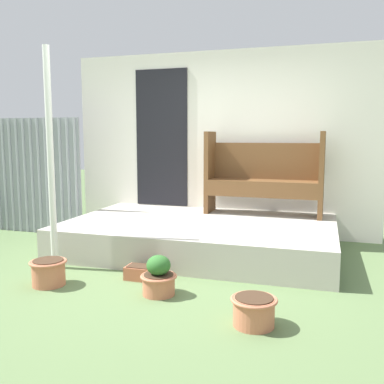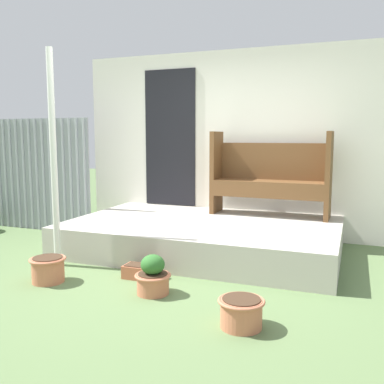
% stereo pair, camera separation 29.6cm
% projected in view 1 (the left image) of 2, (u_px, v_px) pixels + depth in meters
% --- Properties ---
extents(ground_plane, '(24.00, 24.00, 0.00)m').
position_uv_depth(ground_plane, '(176.00, 276.00, 4.33)').
color(ground_plane, '#5B7547').
extents(porch_slab, '(3.22, 2.02, 0.37)m').
position_uv_depth(porch_slab, '(200.00, 236.00, 5.28)').
color(porch_slab, '#B7B2A5').
rests_on(porch_slab, ground_plane).
extents(house_wall, '(4.42, 0.08, 2.60)m').
position_uv_depth(house_wall, '(218.00, 144.00, 6.13)').
color(house_wall, white).
rests_on(house_wall, ground_plane).
extents(support_post, '(0.07, 0.07, 2.32)m').
position_uv_depth(support_post, '(51.00, 160.00, 4.47)').
color(support_post, white).
rests_on(support_post, ground_plane).
extents(bench, '(1.54, 0.44, 1.10)m').
position_uv_depth(bench, '(264.00, 173.00, 5.66)').
color(bench, brown).
rests_on(bench, porch_slab).
extents(flower_pot_left, '(0.35, 0.35, 0.25)m').
position_uv_depth(flower_pot_left, '(49.00, 271.00, 4.06)').
color(flower_pot_left, '#C67251').
rests_on(flower_pot_left, ground_plane).
extents(flower_pot_middle, '(0.33, 0.33, 0.36)m').
position_uv_depth(flower_pot_middle, '(159.00, 278.00, 3.81)').
color(flower_pot_middle, '#C67251').
rests_on(flower_pot_middle, ground_plane).
extents(flower_pot_right, '(0.35, 0.35, 0.22)m').
position_uv_depth(flower_pot_right, '(254.00, 310.00, 3.19)').
color(flower_pot_right, '#C67251').
rests_on(flower_pot_right, ground_plane).
extents(planter_box_rect, '(0.36, 0.19, 0.14)m').
position_uv_depth(planter_box_rect, '(144.00, 273.00, 4.23)').
color(planter_box_rect, '#B26042').
rests_on(planter_box_rect, ground_plane).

